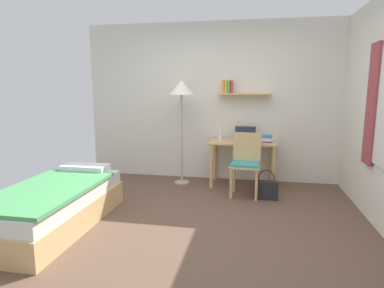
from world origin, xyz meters
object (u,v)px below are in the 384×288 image
(desk, at_px, (243,149))
(laptop, at_px, (245,137))
(desk_chair, at_px, (246,161))
(bed, at_px, (55,205))
(water_bottle, at_px, (220,133))
(book_stack, at_px, (267,138))
(handbag, at_px, (266,189))
(standing_lamp, at_px, (181,93))

(desk, xyz_separation_m, laptop, (0.03, 0.07, 0.19))
(desk_chair, bearing_deg, desk, 97.01)
(bed, relative_size, water_bottle, 8.17)
(book_stack, relative_size, handbag, 0.54)
(bed, xyz_separation_m, book_stack, (2.38, 1.96, 0.53))
(bed, distance_m, handbag, 2.73)
(desk_chair, height_order, handbag, desk_chair)
(handbag, bearing_deg, desk_chair, 156.68)
(desk_chair, bearing_deg, standing_lamp, 158.44)
(standing_lamp, relative_size, book_stack, 7.33)
(standing_lamp, bearing_deg, bed, -118.97)
(bed, distance_m, desk, 2.85)
(bed, bearing_deg, book_stack, 39.50)
(desk_chair, bearing_deg, handbag, -23.32)
(bed, relative_size, standing_lamp, 1.12)
(bed, xyz_separation_m, standing_lamp, (1.05, 1.89, 1.22))
(handbag, bearing_deg, bed, -150.14)
(desk, height_order, water_bottle, water_bottle)
(handbag, bearing_deg, desk, 119.15)
(desk_chair, xyz_separation_m, book_stack, (0.30, 0.48, 0.27))
(standing_lamp, xyz_separation_m, book_stack, (1.34, 0.07, -0.69))
(desk_chair, relative_size, handbag, 2.15)
(water_bottle, distance_m, handbag, 1.17)
(desk_chair, distance_m, standing_lamp, 1.46)
(bed, xyz_separation_m, handbag, (2.37, 1.36, -0.10))
(bed, bearing_deg, water_bottle, 50.31)
(book_stack, bearing_deg, bed, -140.50)
(book_stack, bearing_deg, laptop, 163.64)
(desk, xyz_separation_m, water_bottle, (-0.36, 0.00, 0.25))
(standing_lamp, xyz_separation_m, water_bottle, (0.61, 0.10, -0.63))
(standing_lamp, height_order, laptop, standing_lamp)
(desk, relative_size, laptop, 3.08)
(standing_lamp, bearing_deg, desk, 5.85)
(bed, xyz_separation_m, desk, (2.02, 1.99, 0.34))
(desk_chair, relative_size, water_bottle, 3.98)
(standing_lamp, relative_size, laptop, 4.95)
(desk, height_order, book_stack, book_stack)
(laptop, relative_size, handbag, 0.80)
(bed, height_order, desk_chair, desk_chair)
(book_stack, bearing_deg, standing_lamp, -176.88)
(handbag, bearing_deg, standing_lamp, 158.05)
(water_bottle, relative_size, book_stack, 1.00)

